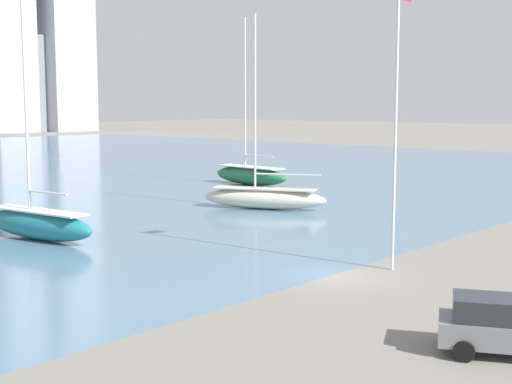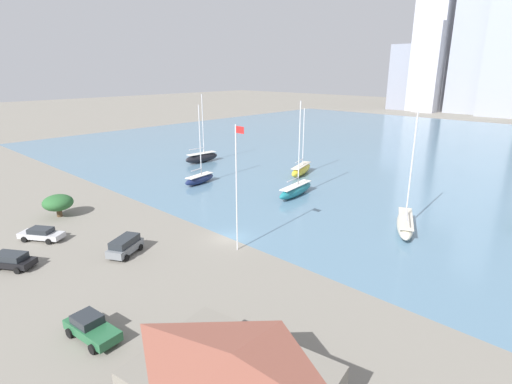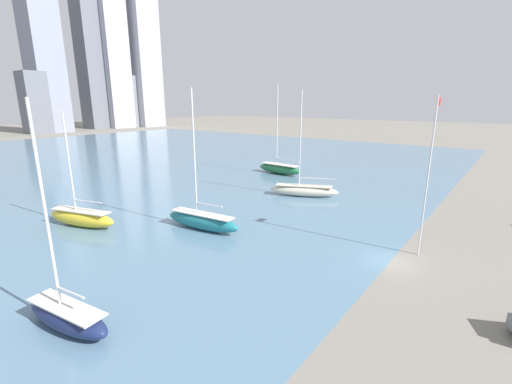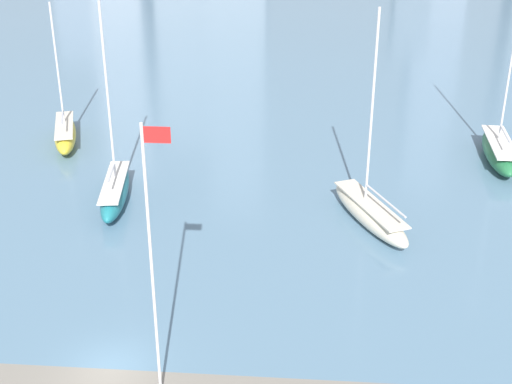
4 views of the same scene
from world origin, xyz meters
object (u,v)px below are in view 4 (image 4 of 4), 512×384
object	(u,v)px
sailboat_yellow	(65,133)
sailboat_teal	(115,191)
sailboat_cream	(370,212)
sailboat_green	(499,151)
flag_pole	(152,261)

from	to	relation	value
sailboat_yellow	sailboat_teal	world-z (taller)	sailboat_teal
sailboat_cream	sailboat_green	size ratio (longest dim) A/B	0.90
sailboat_yellow	sailboat_teal	size ratio (longest dim) A/B	0.84
flag_pole	sailboat_green	world-z (taller)	sailboat_green
sailboat_yellow	sailboat_teal	xyz separation A→B (m)	(7.41, -11.22, -0.00)
sailboat_green	sailboat_yellow	bearing A→B (deg)	-179.06
sailboat_teal	sailboat_green	world-z (taller)	sailboat_green
flag_pole	sailboat_cream	size ratio (longest dim) A/B	0.93
flag_pole	sailboat_cream	distance (m)	22.17
flag_pole	sailboat_teal	bearing A→B (deg)	110.33
sailboat_yellow	sailboat_cream	bearing A→B (deg)	-44.01
sailboat_green	sailboat_teal	bearing A→B (deg)	-158.68
sailboat_yellow	sailboat_green	size ratio (longest dim) A/B	0.75
sailboat_teal	sailboat_green	xyz separation A→B (m)	(29.91, 10.03, 0.03)
sailboat_cream	sailboat_teal	xyz separation A→B (m)	(-18.45, 1.86, 0.09)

